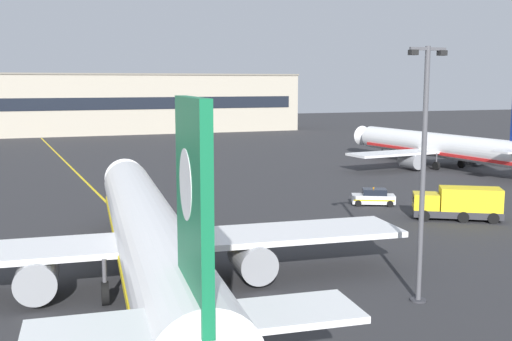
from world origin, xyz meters
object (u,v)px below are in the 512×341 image
Objects in this scene: airliner_foreground at (148,234)px; service_car_third at (373,197)px; airliner_background at (441,146)px; safety_cone_by_nose_gear at (119,228)px; service_truck_baggage_yellow at (459,203)px; apron_lamp_post at (423,172)px.

service_car_third is at bearing 34.48° from airliner_foreground.
airliner_background is 53.69m from safety_cone_by_nose_gear.
safety_cone_by_nose_gear is at bearing -154.83° from airliner_background.
service_truck_baggage_yellow is (3.71, -8.38, 0.71)m from service_car_third.
airliner_background is 68.59× the size of safety_cone_by_nose_gear.
airliner_background is at bearing 25.17° from safety_cone_by_nose_gear.
service_truck_baggage_yellow is at bearing -66.12° from service_car_third.
airliner_background is at bearing 55.95° from service_truck_baggage_yellow.
apron_lamp_post reaches higher than airliner_foreground.
airliner_background is at bearing 52.18° from apron_lamp_post.
apron_lamp_post is at bearing -27.09° from airliner_foreground.
apron_lamp_post is at bearing -115.57° from service_car_third.
airliner_foreground is 61.78m from airliner_background.
airliner_foreground reaches higher than service_truck_baggage_yellow.
apron_lamp_post reaches higher than airliner_background.
safety_cone_by_nose_gear is at bearing -174.69° from service_car_third.
service_car_third is 25.45m from safety_cone_by_nose_gear.
apron_lamp_post is 3.07× the size of service_car_third.
safety_cone_by_nose_gear is (-29.05, 6.02, -1.22)m from service_truck_baggage_yellow.
service_truck_baggage_yellow is 29.69m from safety_cone_by_nose_gear.
service_car_third is at bearing -138.59° from airliner_background.
airliner_foreground reaches higher than airliner_background.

